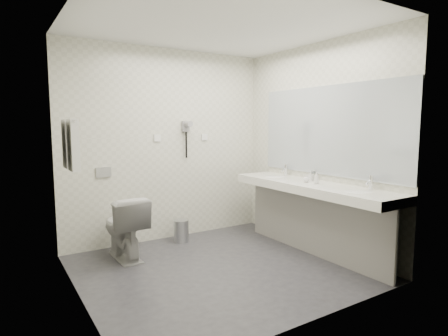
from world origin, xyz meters
TOP-DOWN VIEW (x-y plane):
  - floor at (0.00, 0.00)m, footprint 2.80×2.80m
  - ceiling at (0.00, 0.00)m, footprint 2.80×2.80m
  - wall_back at (0.00, 1.30)m, footprint 2.80×0.00m
  - wall_front at (0.00, -1.30)m, footprint 2.80×0.00m
  - wall_left at (-1.40, 0.00)m, footprint 0.00×2.60m
  - wall_right at (1.40, 0.00)m, footprint 0.00×2.60m
  - vanity_counter at (1.12, -0.20)m, footprint 0.55×2.20m
  - vanity_panel at (1.15, -0.20)m, footprint 0.03×2.15m
  - vanity_post_near at (1.18, -1.24)m, footprint 0.06×0.06m
  - vanity_post_far at (1.18, 0.84)m, footprint 0.06×0.06m
  - mirror at (1.39, -0.20)m, footprint 0.02×2.20m
  - basin_near at (1.12, -0.85)m, footprint 0.40×0.31m
  - basin_far at (1.12, 0.45)m, footprint 0.40×0.31m
  - faucet_near at (1.32, -0.85)m, footprint 0.04×0.04m
  - faucet_far at (1.32, 0.45)m, footprint 0.04×0.04m
  - soap_bottle_a at (1.24, -0.08)m, footprint 0.06×0.06m
  - soap_bottle_b at (1.11, -0.13)m, footprint 0.10×0.10m
  - soap_bottle_c at (1.12, -0.28)m, footprint 0.06×0.06m
  - glass_left at (1.36, -0.02)m, footprint 0.06×0.06m
  - toilet at (-0.76, 0.84)m, footprint 0.42×0.73m
  - flush_plate at (-0.85, 1.29)m, footprint 0.18×0.02m
  - pedal_bin at (0.05, 1.03)m, footprint 0.25×0.25m
  - bin_lid at (0.05, 1.03)m, footprint 0.20×0.20m
  - towel_rail at (-1.35, 0.55)m, footprint 0.02×0.62m
  - towel_near at (-1.34, 0.41)m, footprint 0.07×0.24m
  - towel_far at (-1.34, 0.69)m, footprint 0.07×0.24m
  - dryer_cradle at (0.25, 1.27)m, footprint 0.10×0.04m
  - dryer_barrel at (0.25, 1.20)m, footprint 0.08×0.14m
  - dryer_cord at (0.25, 1.26)m, footprint 0.02×0.02m
  - switch_plate_a at (-0.15, 1.29)m, footprint 0.09×0.02m
  - switch_plate_b at (0.55, 1.29)m, footprint 0.09×0.02m

SIDE VIEW (x-z plane):
  - floor at x=0.00m, z-range 0.00..0.00m
  - pedal_bin at x=0.05m, z-range 0.00..0.27m
  - bin_lid at x=0.05m, z-range 0.27..0.29m
  - toilet at x=-0.76m, z-range 0.00..0.73m
  - vanity_panel at x=1.15m, z-range 0.00..0.75m
  - vanity_post_near at x=1.18m, z-range 0.00..0.75m
  - vanity_post_far at x=1.18m, z-range 0.00..0.75m
  - vanity_counter at x=1.12m, z-range 0.75..0.85m
  - basin_near at x=1.12m, z-range 0.81..0.86m
  - basin_far at x=1.12m, z-range 0.81..0.86m
  - soap_bottle_b at x=1.11m, z-range 0.85..0.94m
  - glass_left at x=1.36m, z-range 0.85..0.96m
  - soap_bottle_a at x=1.24m, z-range 0.85..0.97m
  - soap_bottle_c at x=1.12m, z-range 0.85..0.99m
  - faucet_near at x=1.32m, z-range 0.85..1.00m
  - faucet_far at x=1.32m, z-range 0.85..1.00m
  - flush_plate at x=-0.85m, z-range 0.89..1.01m
  - wall_back at x=0.00m, z-range -0.15..2.65m
  - wall_front at x=0.00m, z-range -0.15..2.65m
  - wall_left at x=-1.40m, z-range -0.05..2.55m
  - wall_right at x=1.40m, z-range -0.05..2.55m
  - dryer_cord at x=0.25m, z-range 1.07..1.43m
  - towel_near at x=-1.34m, z-range 1.09..1.57m
  - towel_far at x=-1.34m, z-range 1.09..1.57m
  - switch_plate_a at x=-0.15m, z-range 1.31..1.40m
  - switch_plate_b at x=0.55m, z-range 1.31..1.40m
  - mirror at x=1.39m, z-range 0.92..1.98m
  - dryer_cradle at x=0.25m, z-range 1.43..1.57m
  - dryer_barrel at x=0.25m, z-range 1.49..1.57m
  - towel_rail at x=-1.35m, z-range 1.54..1.56m
  - ceiling at x=0.00m, z-range 2.50..2.50m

